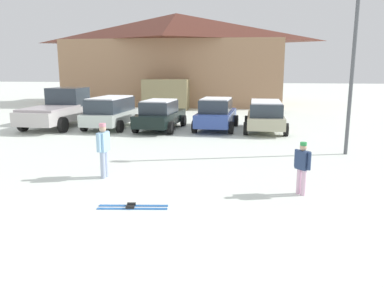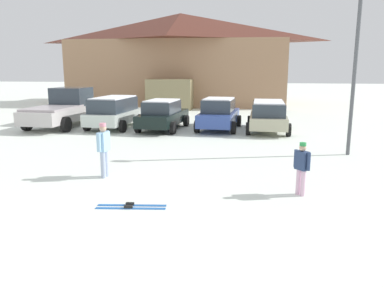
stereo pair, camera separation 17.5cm
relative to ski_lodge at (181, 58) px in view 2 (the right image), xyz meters
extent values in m
plane|color=white|center=(3.56, -30.18, -4.15)|extent=(160.00, 160.00, 0.00)
cube|color=#9D7655|center=(0.00, 0.06, -1.33)|extent=(18.86, 10.18, 5.63)
pyramid|color=#55271D|center=(0.00, 0.06, 2.76)|extent=(19.48, 10.80, 2.56)
cube|color=#8F835A|center=(0.16, -5.67, -2.95)|extent=(3.65, 1.90, 2.40)
cube|color=silver|center=(-0.83, -15.52, -3.51)|extent=(2.10, 4.31, 0.62)
cube|color=#2D3842|center=(-0.84, -15.60, -2.84)|extent=(1.82, 3.29, 0.72)
cube|color=white|center=(-0.84, -15.60, -2.45)|extent=(1.70, 3.12, 0.06)
cylinder|color=black|center=(-1.76, -14.16, -3.83)|extent=(0.26, 0.65, 0.64)
cylinder|color=black|center=(0.24, -14.27, -3.83)|extent=(0.26, 0.65, 0.64)
cylinder|color=black|center=(-1.91, -16.76, -3.83)|extent=(0.26, 0.65, 0.64)
cylinder|color=black|center=(0.09, -16.88, -3.83)|extent=(0.26, 0.65, 0.64)
cube|color=black|center=(1.95, -15.60, -3.52)|extent=(2.07, 4.48, 0.61)
cube|color=#2D3842|center=(1.94, -15.82, -2.90)|extent=(1.70, 2.38, 0.62)
cube|color=white|center=(1.94, -15.82, -2.56)|extent=(1.58, 2.26, 0.06)
cylinder|color=black|center=(1.13, -14.18, -3.83)|extent=(0.27, 0.66, 0.64)
cylinder|color=black|center=(2.99, -14.33, -3.83)|extent=(0.27, 0.66, 0.64)
cylinder|color=black|center=(0.91, -16.87, -3.83)|extent=(0.27, 0.66, 0.64)
cylinder|color=black|center=(2.78, -17.02, -3.83)|extent=(0.27, 0.66, 0.64)
cube|color=#304894|center=(4.94, -15.14, -3.50)|extent=(2.03, 4.33, 0.65)
cube|color=#2D3842|center=(4.92, -15.35, -2.84)|extent=(1.68, 2.29, 0.67)
cube|color=white|center=(4.92, -15.35, -2.47)|extent=(1.57, 2.18, 0.06)
cylinder|color=black|center=(4.09, -13.78, -3.83)|extent=(0.26, 0.65, 0.64)
cylinder|color=black|center=(5.97, -13.91, -3.83)|extent=(0.26, 0.65, 0.64)
cylinder|color=black|center=(3.91, -16.38, -3.83)|extent=(0.26, 0.65, 0.64)
cylinder|color=black|center=(5.78, -16.51, -3.83)|extent=(0.26, 0.65, 0.64)
cube|color=#AFAB8D|center=(7.53, -15.37, -3.54)|extent=(1.90, 4.28, 0.58)
cube|color=#2D3842|center=(7.52, -15.46, -2.93)|extent=(1.66, 3.26, 0.64)
cube|color=white|center=(7.52, -15.46, -2.58)|extent=(1.55, 3.10, 0.06)
cylinder|color=black|center=(6.57, -14.04, -3.83)|extent=(0.23, 0.64, 0.64)
cylinder|color=black|center=(8.53, -14.08, -3.83)|extent=(0.23, 0.64, 0.64)
cylinder|color=black|center=(6.52, -16.67, -3.83)|extent=(0.23, 0.64, 0.64)
cylinder|color=black|center=(8.48, -16.71, -3.83)|extent=(0.23, 0.64, 0.64)
cube|color=#BCB5B3|center=(-3.90, -15.55, -3.40)|extent=(2.31, 5.70, 0.70)
cube|color=#2D3842|center=(-3.86, -14.42, -2.52)|extent=(1.99, 1.87, 1.05)
cube|color=#B7ABAE|center=(-3.94, -16.53, -2.99)|extent=(2.21, 3.17, 0.12)
cylinder|color=black|center=(-4.97, -13.82, -3.75)|extent=(0.29, 0.81, 0.80)
cylinder|color=black|center=(-2.70, -13.90, -3.75)|extent=(0.29, 0.81, 0.80)
cylinder|color=black|center=(-5.10, -17.19, -3.75)|extent=(0.29, 0.81, 0.80)
cylinder|color=black|center=(-2.83, -17.28, -3.75)|extent=(0.29, 0.81, 0.80)
cylinder|color=silver|center=(7.91, -25.48, -3.80)|extent=(0.13, 0.13, 0.69)
cylinder|color=silver|center=(8.01, -25.59, -3.80)|extent=(0.13, 0.13, 0.69)
cube|color=navy|center=(7.96, -25.53, -3.21)|extent=(0.37, 0.39, 0.49)
cylinder|color=navy|center=(7.82, -25.37, -3.20)|extent=(0.09, 0.09, 0.46)
cylinder|color=navy|center=(8.10, -25.70, -3.20)|extent=(0.09, 0.09, 0.46)
sphere|color=tan|center=(7.96, -25.53, -2.88)|extent=(0.18, 0.18, 0.18)
cylinder|color=green|center=(7.96, -25.53, -2.78)|extent=(0.17, 0.17, 0.08)
cylinder|color=#A1B0CC|center=(2.26, -24.85, -3.74)|extent=(0.15, 0.15, 0.82)
cylinder|color=#A1B0CC|center=(2.29, -24.67, -3.74)|extent=(0.15, 0.15, 0.82)
cube|color=#96C4E5|center=(2.27, -24.76, -3.04)|extent=(0.29, 0.43, 0.58)
cylinder|color=#96C4E5|center=(2.24, -25.01, -3.02)|extent=(0.11, 0.11, 0.55)
cylinder|color=#96C4E5|center=(2.31, -24.50, -3.02)|extent=(0.11, 0.11, 0.55)
sphere|color=tan|center=(2.27, -24.76, -2.64)|extent=(0.21, 0.21, 0.21)
cylinder|color=pink|center=(2.27, -24.76, -2.53)|extent=(0.20, 0.20, 0.10)
cube|color=blue|center=(3.84, -26.97, -4.14)|extent=(1.66, 0.30, 0.02)
cube|color=black|center=(3.79, -26.98, -4.10)|extent=(0.21, 0.11, 0.06)
cube|color=blue|center=(3.87, -27.17, -4.14)|extent=(1.66, 0.30, 0.02)
cube|color=black|center=(3.82, -27.18, -4.10)|extent=(0.21, 0.11, 0.06)
cylinder|color=#515459|center=(10.36, -20.43, -1.17)|extent=(0.14, 0.14, 5.96)
camera|label=1|loc=(6.44, -35.24, -0.87)|focal=35.00mm
camera|label=2|loc=(6.61, -35.22, -0.87)|focal=35.00mm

